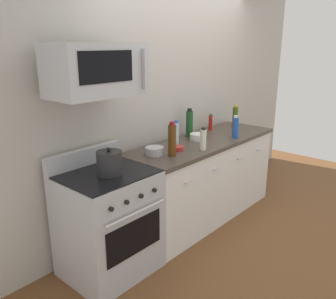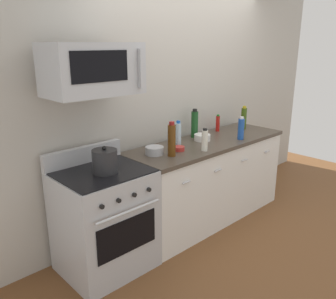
# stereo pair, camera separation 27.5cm
# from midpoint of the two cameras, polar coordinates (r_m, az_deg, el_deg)

# --- Properties ---
(ground_plane) EXTENTS (6.10, 6.10, 0.00)m
(ground_plane) POSITION_cam_midpoint_polar(r_m,az_deg,el_deg) (4.21, 3.66, -10.63)
(ground_plane) COLOR brown
(back_wall) EXTENTS (5.09, 0.10, 2.70)m
(back_wall) POSITION_cam_midpoint_polar(r_m,az_deg,el_deg) (4.04, -0.61, 8.45)
(back_wall) COLOR #B7B2A8
(back_wall) RESTS_ON ground_plane
(counter_unit) EXTENTS (2.00, 0.66, 0.92)m
(counter_unit) POSITION_cam_midpoint_polar(r_m,az_deg,el_deg) (4.02, 3.79, -4.80)
(counter_unit) COLOR white
(counter_unit) RESTS_ON ground_plane
(range_oven) EXTENTS (0.76, 0.69, 1.07)m
(range_oven) POSITION_cam_midpoint_polar(r_m,az_deg,el_deg) (3.14, -12.16, -11.49)
(range_oven) COLOR #B7BABF
(range_oven) RESTS_ON ground_plane
(microwave) EXTENTS (0.74, 0.44, 0.40)m
(microwave) POSITION_cam_midpoint_polar(r_m,az_deg,el_deg) (2.82, -14.35, 12.44)
(microwave) COLOR #B7BABF
(bottle_water_clear) EXTENTS (0.06, 0.06, 0.27)m
(bottle_water_clear) POSITION_cam_midpoint_polar(r_m,az_deg,el_deg) (3.58, -0.91, 2.43)
(bottle_water_clear) COLOR silver
(bottle_water_clear) RESTS_ON countertop_slab
(bottle_hot_sauce_red) EXTENTS (0.05, 0.05, 0.20)m
(bottle_hot_sauce_red) POSITION_cam_midpoint_polar(r_m,az_deg,el_deg) (4.30, 5.08, 4.37)
(bottle_hot_sauce_red) COLOR #B21914
(bottle_hot_sauce_red) RESTS_ON countertop_slab
(bottle_soda_blue) EXTENTS (0.07, 0.07, 0.25)m
(bottle_soda_blue) POSITION_cam_midpoint_polar(r_m,az_deg,el_deg) (3.98, 8.92, 3.56)
(bottle_soda_blue) COLOR #1E4CA5
(bottle_soda_blue) RESTS_ON countertop_slab
(bottle_wine_green) EXTENTS (0.08, 0.08, 0.32)m
(bottle_wine_green) POSITION_cam_midpoint_polar(r_m,az_deg,el_deg) (3.96, 1.49, 4.22)
(bottle_wine_green) COLOR #19471E
(bottle_wine_green) RESTS_ON countertop_slab
(bottle_vinegar_white) EXTENTS (0.06, 0.06, 0.23)m
(bottle_vinegar_white) POSITION_cam_midpoint_polar(r_m,az_deg,el_deg) (3.48, 3.48, 1.62)
(bottle_vinegar_white) COLOR silver
(bottle_vinegar_white) RESTS_ON countertop_slab
(bottle_wine_amber) EXTENTS (0.08, 0.08, 0.33)m
(bottle_wine_amber) POSITION_cam_midpoint_polar(r_m,az_deg,el_deg) (3.28, -1.75, 1.56)
(bottle_wine_amber) COLOR #59330F
(bottle_wine_amber) RESTS_ON countertop_slab
(bottle_olive_oil) EXTENTS (0.07, 0.07, 0.28)m
(bottle_olive_oil) POSITION_cam_midpoint_polar(r_m,az_deg,el_deg) (4.47, 9.09, 5.24)
(bottle_olive_oil) COLOR #385114
(bottle_olive_oil) RESTS_ON countertop_slab
(bowl_steel_prep) EXTENTS (0.18, 0.18, 0.07)m
(bowl_steel_prep) POSITION_cam_midpoint_polar(r_m,az_deg,el_deg) (3.36, -4.56, -0.22)
(bowl_steel_prep) COLOR #B2B5BA
(bowl_steel_prep) RESTS_ON countertop_slab
(bowl_red_small) EXTENTS (0.12, 0.12, 0.04)m
(bowl_red_small) POSITION_cam_midpoint_polar(r_m,az_deg,el_deg) (3.49, -0.72, 0.20)
(bowl_red_small) COLOR #B72D28
(bowl_red_small) RESTS_ON countertop_slab
(bowl_white_ceramic) EXTENTS (0.18, 0.18, 0.07)m
(bowl_white_ceramic) POSITION_cam_midpoint_polar(r_m,az_deg,el_deg) (3.87, 2.85, 2.10)
(bowl_white_ceramic) COLOR white
(bowl_white_ceramic) RESTS_ON countertop_slab
(stockpot) EXTENTS (0.21, 0.21, 0.23)m
(stockpot) POSITION_cam_midpoint_polar(r_m,az_deg,el_deg) (2.89, -12.20, -2.18)
(stockpot) COLOR #262628
(stockpot) RESTS_ON range_oven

